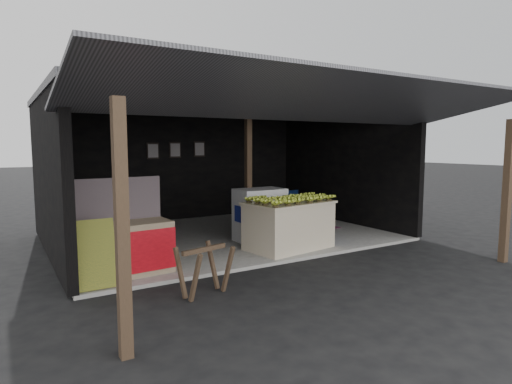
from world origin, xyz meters
TOP-DOWN VIEW (x-y plane):
  - ground at (0.00, 0.00)m, footprint 80.00×80.00m
  - concrete_slab at (0.00, 2.50)m, footprint 7.00×5.00m
  - shophouse at (0.00, 2.82)m, footprint 7.40×7.29m
  - banana_table at (0.50, 0.69)m, footprint 1.79×1.25m
  - banana_pile at (0.50, 0.69)m, footprint 1.65×1.13m
  - white_crate at (0.37, 1.55)m, footprint 1.00×0.69m
  - neighbor_stall at (-2.69, 0.62)m, footprint 1.49×0.75m
  - green_signboard at (-3.22, 0.19)m, footprint 0.65×0.26m
  - sawhorse at (-1.93, -0.73)m, footprint 0.73×0.73m
  - water_barrel at (1.50, 0.90)m, footprint 0.37×0.37m
  - plastic_chair at (1.93, 2.43)m, footprint 0.50×0.50m
  - magenta_rug at (2.03, 2.17)m, footprint 1.55×1.07m
  - picture_frames at (-0.17, 4.89)m, footprint 1.62×0.04m

SIDE VIEW (x-z plane):
  - ground at x=0.00m, z-range 0.00..0.00m
  - concrete_slab at x=0.00m, z-range 0.00..0.06m
  - magenta_rug at x=2.03m, z-range 0.06..0.07m
  - water_barrel at x=1.50m, z-range 0.06..0.60m
  - sawhorse at x=-1.93m, z-range 0.09..0.77m
  - neighbor_stall at x=-2.69m, z-range -0.23..1.26m
  - banana_table at x=0.50m, z-range 0.06..0.98m
  - green_signboard at x=-3.22m, z-range 0.07..1.03m
  - plastic_chair at x=1.93m, z-range 0.14..1.03m
  - white_crate at x=0.37m, z-range 0.06..1.16m
  - banana_pile at x=0.50m, z-range 0.98..1.16m
  - picture_frames at x=-0.17m, z-range 1.70..2.16m
  - shophouse at x=0.00m, z-range 0.59..3.61m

